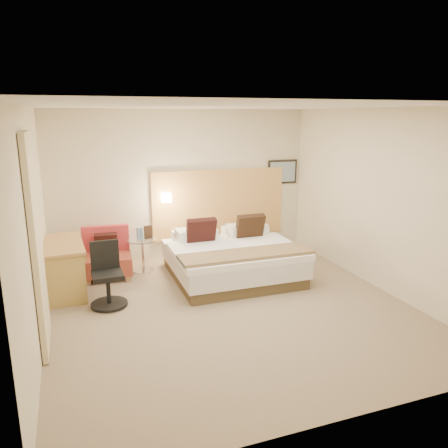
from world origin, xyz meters
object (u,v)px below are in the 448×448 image
object	(u,v)px
desk_chair	(107,280)
side_table	(143,253)
bed	(231,258)
lounge_chair	(107,257)
desk	(65,253)

from	to	relation	value
desk_chair	side_table	bearing A→B (deg)	60.21
bed	desk_chair	distance (m)	2.07
lounge_chair	side_table	size ratio (longest dim) A/B	1.28
bed	desk_chair	size ratio (longest dim) A/B	2.27
bed	desk	bearing A→B (deg)	174.86
side_table	desk_chair	xyz separation A→B (m)	(-0.69, -1.20, 0.05)
lounge_chair	desk_chair	bearing A→B (deg)	-94.59
desk	desk_chair	world-z (taller)	desk_chair
desk_chair	bed	bearing A→B (deg)	13.16
bed	lounge_chair	distance (m)	2.04
desk	desk_chair	xyz separation A→B (m)	(0.53, -0.70, -0.24)
bed	lounge_chair	world-z (taller)	bed
desk	desk_chair	distance (m)	0.91
desk	side_table	bearing A→B (deg)	22.31
side_table	desk	world-z (taller)	desk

